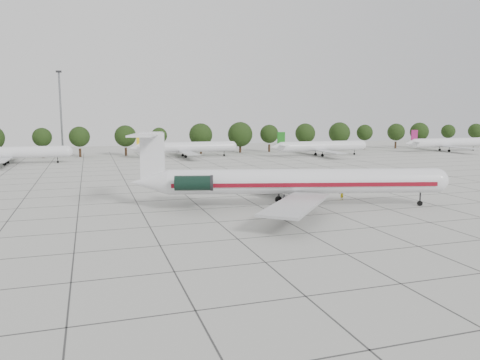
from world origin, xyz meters
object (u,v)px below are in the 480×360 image
Objects in this scene: bg_airliner_b at (9,153)px; main_airliner at (286,181)px; bg_airliner_e at (447,143)px; ground_crew at (342,194)px; bg_airliner_c at (187,147)px; floodlight_mast at (61,108)px; bg_airliner_d at (321,146)px.

main_airliner is at bearing -57.76° from bg_airliner_b.
main_airliner reaches higher than bg_airliner_e.
bg_airliner_c is at bearing -97.90° from ground_crew.
bg_airliner_c is at bearing 6.78° from bg_airliner_b.
bg_airliner_b is 1.00× the size of bg_airliner_c.
bg_airliner_c is 1.11× the size of floodlight_mast.
bg_airliner_e is (89.59, 70.52, -0.73)m from main_airliner.
floodlight_mast reaches higher than main_airliner.
ground_crew is 0.06× the size of bg_airliner_c.
bg_airliner_b is (-55.15, 68.82, 2.04)m from ground_crew.
main_airliner is 1.53× the size of bg_airliner_b.
bg_airliner_e is at bearing -10.92° from floodlight_mast.
main_airliner reaches higher than bg_airliner_d.
bg_airliner_d is 1.00× the size of bg_airliner_e.
bg_airliner_e is 1.11× the size of floodlight_mast.
bg_airliner_c is (1.67, 76.84, -0.73)m from main_airliner.
floodlight_mast reaches higher than bg_airliner_b.
bg_airliner_d is at bearing -129.71° from ground_crew.
floodlight_mast is at bearing 169.08° from bg_airliner_e.
bg_airliner_c is 88.14m from bg_airliner_e.
main_airliner is 100.52m from floodlight_mast.
main_airliner is at bearing -121.13° from bg_airliner_d.
main_airliner is 114.02m from bg_airliner_e.
bg_airliner_c is at bearing -26.40° from floodlight_mast.
floodlight_mast is (11.62, 22.93, 11.37)m from bg_airliner_b.
bg_airliner_d is at bearing 74.01° from main_airliner.
ground_crew is at bearing -83.48° from bg_airliner_c.
bg_airliner_d is 1.11× the size of floodlight_mast.
main_airliner is 84.30m from bg_airliner_b.
floodlight_mast is (-43.53, 91.75, 13.41)m from ground_crew.
floodlight_mast is at bearing -79.05° from ground_crew.
floodlight_mast reaches higher than bg_airliner_d.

